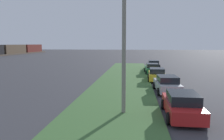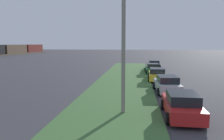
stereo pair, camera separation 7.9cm
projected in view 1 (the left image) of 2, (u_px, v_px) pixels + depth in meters
name	position (u px, v px, depth m)	size (l,w,h in m)	color
grass_median	(116.00, 101.00, 15.72)	(60.00, 6.00, 0.12)	#3D6633
parked_car_red	(182.00, 105.00, 12.31)	(4.32, 2.05, 1.47)	red
parked_car_silver	(167.00, 84.00, 18.65)	(4.39, 2.20, 1.47)	#B2B5BA
parked_car_yellow	(157.00, 75.00, 24.45)	(4.37, 2.15, 1.47)	gold
parked_car_green	(152.00, 69.00, 30.25)	(4.36, 2.14, 1.47)	#1E6B38
parked_car_black	(153.00, 65.00, 35.86)	(4.31, 2.03, 1.47)	black
streetlight	(130.00, 41.00, 12.19)	(1.07, 2.81, 7.50)	gray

